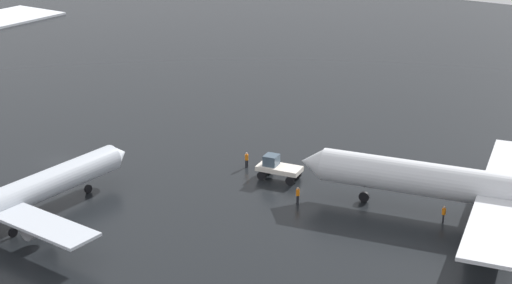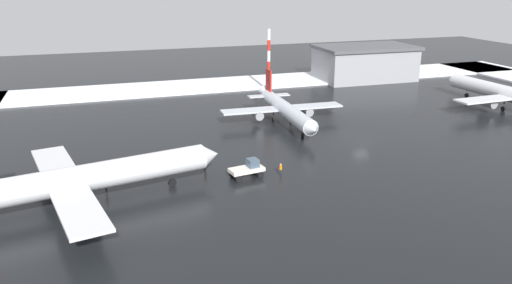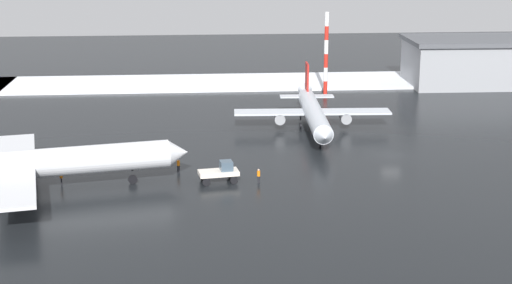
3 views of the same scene
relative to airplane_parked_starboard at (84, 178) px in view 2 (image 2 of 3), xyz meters
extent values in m
plane|color=black|center=(-43.27, -11.16, -3.32)|extent=(240.00, 240.00, 0.00)
cube|color=white|center=(-43.27, -61.16, -3.10)|extent=(152.00, 16.00, 0.44)
cylinder|color=silver|center=(-0.80, -0.16, 0.00)|extent=(28.50, 8.74, 3.22)
cone|color=silver|center=(-15.85, -3.17, 0.00)|extent=(2.83, 3.45, 3.06)
cube|color=silver|center=(3.51, -7.22, -0.29)|extent=(6.50, 12.89, 0.34)
cylinder|color=gray|center=(2.67, -5.45, -1.23)|extent=(3.53, 2.49, 1.89)
cube|color=silver|center=(0.46, 8.01, -0.29)|extent=(6.50, 12.89, 0.34)
cylinder|color=gray|center=(0.36, 6.06, -1.23)|extent=(3.53, 2.49, 1.89)
cylinder|color=black|center=(-10.56, -2.11, -1.42)|extent=(0.23, 0.23, 0.66)
cylinder|color=black|center=(-10.56, -2.11, -2.80)|extent=(1.09, 0.53, 1.04)
cylinder|color=black|center=(2.39, -1.65, -1.42)|extent=(0.23, 0.23, 0.66)
cylinder|color=black|center=(2.39, -1.65, -2.80)|extent=(1.09, 0.53, 1.04)
cylinder|color=black|center=(1.57, 2.44, -1.42)|extent=(0.23, 0.23, 0.66)
cylinder|color=black|center=(1.57, 2.44, -2.80)|extent=(1.09, 0.53, 1.04)
cylinder|color=silver|center=(-81.46, -21.57, -0.17)|extent=(4.20, 27.09, 3.06)
cone|color=silver|center=(-80.84, -36.13, -0.17)|extent=(2.99, 2.28, 2.91)
cube|color=silver|center=(-74.20, -18.56, -0.44)|extent=(11.85, 4.45, 0.32)
cylinder|color=gray|center=(-75.98, -19.09, -1.34)|extent=(1.93, 3.13, 1.80)
cylinder|color=black|center=(-81.06, -31.01, -1.52)|extent=(0.22, 0.22, 0.63)
cylinder|color=black|center=(-81.06, -31.01, -2.82)|extent=(0.36, 1.00, 0.99)
cylinder|color=black|center=(-79.59, -18.79, -1.52)|extent=(0.22, 0.22, 0.63)
cylinder|color=black|center=(-79.59, -18.79, -2.82)|extent=(0.36, 1.00, 0.99)
cylinder|color=silver|center=(-34.89, -23.71, -0.59)|extent=(3.63, 23.45, 2.65)
cone|color=silver|center=(-34.36, -11.11, -0.59)|extent=(2.59, 1.97, 2.51)
cone|color=silver|center=(-35.43, -36.47, -0.13)|extent=(2.37, 2.87, 2.57)
cube|color=silver|center=(-41.37, -25.77, -0.83)|extent=(10.26, 3.85, 0.28)
cylinder|color=gray|center=(-39.80, -25.45, -1.61)|extent=(1.67, 2.71, 1.56)
cube|color=silver|center=(-28.61, -26.31, -0.83)|extent=(10.26, 3.85, 0.28)
cylinder|color=gray|center=(-30.15, -25.86, -1.61)|extent=(1.67, 2.71, 1.56)
cube|color=red|center=(-35.35, -34.60, 2.75)|extent=(0.41, 3.12, 4.36)
cube|color=silver|center=(-37.68, -34.35, -0.28)|extent=(3.82, 2.18, 0.19)
cube|color=silver|center=(-33.01, -34.54, -0.28)|extent=(3.82, 2.18, 0.19)
cylinder|color=black|center=(-34.55, -15.54, -1.76)|extent=(0.19, 0.19, 0.54)
cylinder|color=black|center=(-34.55, -15.54, -2.89)|extent=(0.31, 0.87, 0.86)
cylinder|color=black|center=(-36.70, -25.97, -1.76)|extent=(0.19, 0.19, 0.54)
cylinder|color=black|center=(-36.70, -25.97, -2.89)|extent=(0.31, 0.87, 0.86)
cylinder|color=black|center=(-33.28, -26.12, -1.76)|extent=(0.19, 0.19, 0.54)
cylinder|color=black|center=(-33.28, -26.12, -2.89)|extent=(0.31, 0.87, 0.86)
cube|color=silver|center=(-20.47, -1.90, -2.17)|extent=(4.88, 2.88, 0.50)
cube|color=#3F5160|center=(-21.38, -2.04, -1.37)|extent=(1.61, 1.70, 1.10)
cylinder|color=black|center=(-21.91, -3.13, -2.87)|extent=(0.94, 0.45, 0.90)
cylinder|color=black|center=(-22.21, -1.17, -2.87)|extent=(0.94, 0.45, 0.90)
cylinder|color=black|center=(-18.73, -2.63, -2.87)|extent=(0.94, 0.45, 0.90)
cylinder|color=black|center=(-19.03, -0.67, -2.87)|extent=(0.94, 0.45, 0.90)
cylinder|color=black|center=(-2.38, -2.37, -2.89)|extent=(0.16, 0.16, 0.85)
cylinder|color=black|center=(-2.43, -2.17, -2.89)|extent=(0.16, 0.16, 0.85)
cylinder|color=orange|center=(-2.41, -2.27, -2.16)|extent=(0.36, 0.36, 0.62)
sphere|color=tan|center=(-2.41, -2.27, -1.73)|extent=(0.24, 0.24, 0.24)
cylinder|color=black|center=(-15.66, -6.13, -2.89)|extent=(0.16, 0.16, 0.85)
cylinder|color=black|center=(-15.84, -6.03, -2.89)|extent=(0.16, 0.16, 0.85)
cylinder|color=orange|center=(-15.75, -6.08, -2.16)|extent=(0.36, 0.36, 0.62)
sphere|color=tan|center=(-15.75, -6.08, -1.73)|extent=(0.24, 0.24, 0.24)
cylinder|color=black|center=(-25.04, -1.09, -2.89)|extent=(0.16, 0.16, 0.85)
cylinder|color=black|center=(-25.13, -1.27, -2.89)|extent=(0.16, 0.16, 0.85)
cylinder|color=orange|center=(-25.09, -1.18, -2.16)|extent=(0.36, 0.36, 0.62)
sphere|color=tan|center=(-25.09, -1.18, -1.73)|extent=(0.24, 0.24, 0.24)
cylinder|color=red|center=(-40.85, -49.82, -2.11)|extent=(0.70, 0.70, 2.42)
cylinder|color=white|center=(-40.85, -49.82, 0.31)|extent=(0.70, 0.70, 2.42)
cylinder|color=red|center=(-40.85, -49.82, 2.73)|extent=(0.70, 0.70, 2.42)
cylinder|color=white|center=(-40.85, -49.82, 5.15)|extent=(0.70, 0.70, 2.42)
cylinder|color=red|center=(-40.85, -49.82, 7.57)|extent=(0.70, 0.70, 2.42)
cylinder|color=white|center=(-40.85, -49.82, 9.99)|extent=(0.70, 0.70, 2.42)
cube|color=gray|center=(-69.79, -56.49, 0.68)|extent=(24.21, 14.35, 8.00)
cube|color=#4C4F54|center=(-69.79, -56.49, 5.08)|extent=(25.22, 15.37, 0.80)
camera|label=1|loc=(19.19, -66.07, 29.14)|focal=55.00mm
camera|label=2|loc=(-2.07, 57.31, 22.26)|focal=35.00mm
camera|label=3|loc=(-18.12, 84.81, 25.40)|focal=55.00mm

